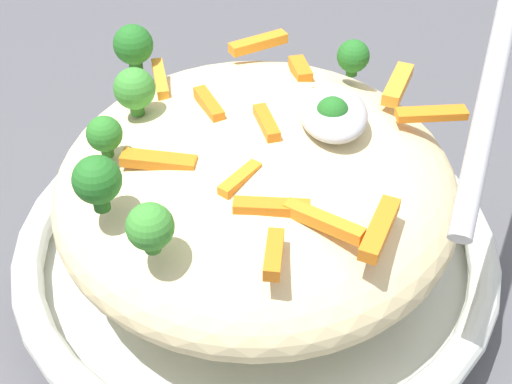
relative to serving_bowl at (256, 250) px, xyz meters
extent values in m
plane|color=#4C4C51|center=(0.00, 0.00, -0.02)|extent=(2.40, 2.40, 0.00)
cylinder|color=silver|center=(0.00, 0.00, -0.01)|extent=(0.29, 0.29, 0.02)
torus|color=silver|center=(0.00, 0.00, 0.01)|extent=(0.32, 0.32, 0.02)
torus|color=black|center=(0.00, 0.00, 0.01)|extent=(0.31, 0.31, 0.00)
ellipsoid|color=beige|center=(0.00, 0.00, 0.06)|extent=(0.26, 0.25, 0.09)
cube|color=orange|center=(0.03, -0.05, 0.10)|extent=(0.02, 0.04, 0.01)
cube|color=orange|center=(-0.02, 0.11, 0.10)|extent=(0.01, 0.04, 0.01)
cube|color=orange|center=(-0.05, 0.09, 0.10)|extent=(0.04, 0.03, 0.01)
cube|color=orange|center=(0.10, 0.01, 0.10)|extent=(0.03, 0.01, 0.01)
cube|color=orange|center=(0.04, -0.01, 0.10)|extent=(0.03, 0.02, 0.01)
cube|color=orange|center=(-0.02, -0.03, 0.10)|extent=(0.03, 0.02, 0.01)
cube|color=orange|center=(-0.07, 0.03, 0.10)|extent=(0.03, 0.02, 0.01)
cube|color=orange|center=(0.00, 0.01, 0.10)|extent=(0.03, 0.02, 0.01)
cube|color=orange|center=(-0.03, 0.04, 0.10)|extent=(0.04, 0.01, 0.01)
cube|color=orange|center=(0.08, 0.04, 0.10)|extent=(0.03, 0.04, 0.01)
cube|color=orange|center=(-0.11, 0.00, 0.10)|extent=(0.03, 0.04, 0.01)
cube|color=orange|center=(-0.06, -0.06, 0.10)|extent=(0.04, 0.02, 0.01)
cube|color=orange|center=(0.06, 0.01, 0.10)|extent=(0.01, 0.04, 0.01)
cube|color=orange|center=(0.08, 0.06, 0.10)|extent=(0.04, 0.03, 0.01)
cylinder|color=#205B1C|center=(-0.08, -0.08, 0.10)|extent=(0.01, 0.01, 0.01)
sphere|color=#236B23|center=(-0.08, -0.08, 0.11)|extent=(0.03, 0.03, 0.03)
cylinder|color=#205B1C|center=(0.00, 0.04, 0.10)|extent=(0.01, 0.01, 0.01)
sphere|color=#236B23|center=(0.00, 0.04, 0.11)|extent=(0.02, 0.02, 0.02)
cylinder|color=#205B1C|center=(0.06, -0.08, 0.10)|extent=(0.01, 0.01, 0.01)
sphere|color=#236B23|center=(0.06, -0.08, 0.11)|extent=(0.03, 0.03, 0.03)
cylinder|color=#296820|center=(0.02, -0.08, 0.10)|extent=(0.01, 0.01, 0.01)
sphere|color=#2D7A28|center=(0.02, -0.08, 0.11)|extent=(0.02, 0.02, 0.02)
cylinder|color=#205B1C|center=(-0.07, 0.06, 0.10)|extent=(0.01, 0.01, 0.01)
sphere|color=#236B23|center=(-0.07, 0.06, 0.11)|extent=(0.02, 0.02, 0.02)
cylinder|color=#377928|center=(-0.02, -0.07, 0.10)|extent=(0.01, 0.01, 0.01)
sphere|color=#3D8E33|center=(-0.02, -0.07, 0.11)|extent=(0.03, 0.03, 0.03)
cylinder|color=#377928|center=(0.09, -0.05, 0.10)|extent=(0.01, 0.01, 0.01)
sphere|color=#3D8E33|center=(0.09, -0.05, 0.11)|extent=(0.02, 0.02, 0.02)
ellipsoid|color=#B7B7BC|center=(-0.01, 0.04, 0.11)|extent=(0.06, 0.04, 0.02)
cylinder|color=#B7B7BC|center=(0.02, 0.12, 0.15)|extent=(0.16, 0.06, 0.09)
camera|label=1|loc=(0.33, 0.01, 0.34)|focal=48.73mm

